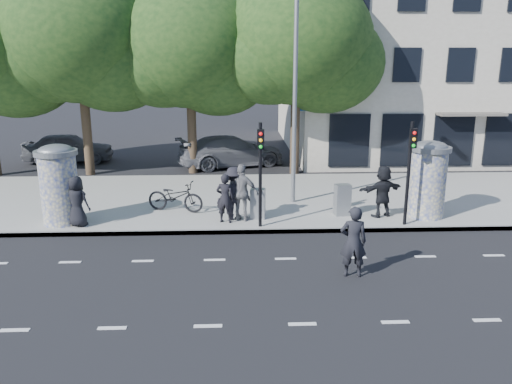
{
  "coord_description": "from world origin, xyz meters",
  "views": [
    {
      "loc": [
        -1.38,
        -11.66,
        5.43
      ],
      "look_at": [
        -0.75,
        3.5,
        1.41
      ],
      "focal_mm": 35.0,
      "sensor_mm": 36.0,
      "label": 1
    }
  ],
  "objects_px": {
    "street_lamp": "(295,78)",
    "ped_b": "(225,198)",
    "traffic_pole_near": "(260,164)",
    "ped_f": "(383,191)",
    "ped_a": "(77,201)",
    "car_right": "(231,151)",
    "cabinet_right": "(342,200)",
    "ped_d": "(234,193)",
    "cabinet_left": "(258,204)",
    "ped_e": "(242,193)",
    "ad_column_left": "(59,182)",
    "bicycle": "(175,197)",
    "ad_column_right": "(428,177)",
    "man_road": "(353,242)",
    "car_left": "(69,148)",
    "traffic_pole_far": "(410,163)"
  },
  "relations": [
    {
      "from": "ad_column_left",
      "to": "traffic_pole_near",
      "type": "relative_size",
      "value": 0.78
    },
    {
      "from": "ped_e",
      "to": "car_right",
      "type": "height_order",
      "value": "ped_e"
    },
    {
      "from": "ped_a",
      "to": "ped_b",
      "type": "xyz_separation_m",
      "value": [
        4.8,
        0.19,
        -0.01
      ]
    },
    {
      "from": "street_lamp",
      "to": "ped_b",
      "type": "bearing_deg",
      "value": -137.8
    },
    {
      "from": "man_road",
      "to": "car_left",
      "type": "distance_m",
      "value": 19.63
    },
    {
      "from": "ad_column_left",
      "to": "bicycle",
      "type": "distance_m",
      "value": 3.91
    },
    {
      "from": "ad_column_left",
      "to": "cabinet_left",
      "type": "bearing_deg",
      "value": 1.95
    },
    {
      "from": "traffic_pole_near",
      "to": "cabinet_right",
      "type": "relative_size",
      "value": 3.09
    },
    {
      "from": "ad_column_right",
      "to": "cabinet_right",
      "type": "bearing_deg",
      "value": 174.81
    },
    {
      "from": "street_lamp",
      "to": "cabinet_right",
      "type": "xyz_separation_m",
      "value": [
        1.53,
        -1.67,
        -4.09
      ]
    },
    {
      "from": "ped_d",
      "to": "cabinet_right",
      "type": "distance_m",
      "value": 3.81
    },
    {
      "from": "ped_a",
      "to": "ped_d",
      "type": "relative_size",
      "value": 0.92
    },
    {
      "from": "ped_b",
      "to": "ped_e",
      "type": "height_order",
      "value": "ped_e"
    },
    {
      "from": "ad_column_left",
      "to": "bicycle",
      "type": "relative_size",
      "value": 1.27
    },
    {
      "from": "ped_a",
      "to": "traffic_pole_near",
      "type": "bearing_deg",
      "value": -164.53
    },
    {
      "from": "ad_column_left",
      "to": "ad_column_right",
      "type": "distance_m",
      "value": 12.4
    },
    {
      "from": "ped_f",
      "to": "bicycle",
      "type": "bearing_deg",
      "value": -26.81
    },
    {
      "from": "man_road",
      "to": "cabinet_left",
      "type": "relative_size",
      "value": 1.81
    },
    {
      "from": "ped_a",
      "to": "car_right",
      "type": "bearing_deg",
      "value": -97.46
    },
    {
      "from": "traffic_pole_far",
      "to": "ped_a",
      "type": "distance_m",
      "value": 10.82
    },
    {
      "from": "ped_f",
      "to": "cabinet_right",
      "type": "distance_m",
      "value": 1.41
    },
    {
      "from": "ped_a",
      "to": "man_road",
      "type": "bearing_deg",
      "value": 172.98
    },
    {
      "from": "ad_column_right",
      "to": "ped_f",
      "type": "relative_size",
      "value": 1.47
    },
    {
      "from": "traffic_pole_near",
      "to": "ped_f",
      "type": "relative_size",
      "value": 1.88
    },
    {
      "from": "traffic_pole_near",
      "to": "ped_a",
      "type": "distance_m",
      "value": 6.08
    },
    {
      "from": "ad_column_right",
      "to": "cabinet_left",
      "type": "relative_size",
      "value": 2.55
    },
    {
      "from": "ad_column_right",
      "to": "traffic_pole_far",
      "type": "xyz_separation_m",
      "value": [
        -1.0,
        -0.91,
        0.69
      ]
    },
    {
      "from": "ped_f",
      "to": "ped_e",
      "type": "bearing_deg",
      "value": -16.69
    },
    {
      "from": "cabinet_right",
      "to": "car_right",
      "type": "relative_size",
      "value": 0.2
    },
    {
      "from": "car_left",
      "to": "cabinet_left",
      "type": "bearing_deg",
      "value": -143.33
    },
    {
      "from": "ad_column_right",
      "to": "ped_d",
      "type": "relative_size",
      "value": 1.46
    },
    {
      "from": "cabinet_left",
      "to": "car_left",
      "type": "height_order",
      "value": "car_left"
    },
    {
      "from": "ped_d",
      "to": "car_right",
      "type": "relative_size",
      "value": 0.33
    },
    {
      "from": "cabinet_left",
      "to": "cabinet_right",
      "type": "height_order",
      "value": "cabinet_right"
    },
    {
      "from": "cabinet_left",
      "to": "car_left",
      "type": "distance_m",
      "value": 14.73
    },
    {
      "from": "ped_e",
      "to": "cabinet_right",
      "type": "relative_size",
      "value": 1.77
    },
    {
      "from": "ad_column_right",
      "to": "car_right",
      "type": "bearing_deg",
      "value": 125.69
    },
    {
      "from": "traffic_pole_far",
      "to": "street_lamp",
      "type": "xyz_separation_m",
      "value": [
        -3.4,
        2.84,
        2.56
      ]
    },
    {
      "from": "ped_b",
      "to": "ped_d",
      "type": "relative_size",
      "value": 0.91
    },
    {
      "from": "street_lamp",
      "to": "ped_d",
      "type": "bearing_deg",
      "value": -138.63
    },
    {
      "from": "traffic_pole_far",
      "to": "cabinet_left",
      "type": "distance_m",
      "value": 5.17
    },
    {
      "from": "ad_column_left",
      "to": "cabinet_right",
      "type": "xyz_separation_m",
      "value": [
        9.53,
        0.46,
        -0.84
      ]
    },
    {
      "from": "ped_e",
      "to": "man_road",
      "type": "bearing_deg",
      "value": 143.28
    },
    {
      "from": "ped_a",
      "to": "ped_d",
      "type": "height_order",
      "value": "ped_d"
    },
    {
      "from": "cabinet_right",
      "to": "car_left",
      "type": "bearing_deg",
      "value": 131.51
    },
    {
      "from": "ped_f",
      "to": "ped_a",
      "type": "bearing_deg",
      "value": -16.18
    },
    {
      "from": "ped_d",
      "to": "ped_f",
      "type": "distance_m",
      "value": 5.13
    },
    {
      "from": "car_right",
      "to": "ped_d",
      "type": "bearing_deg",
      "value": 161.06
    },
    {
      "from": "traffic_pole_far",
      "to": "car_right",
      "type": "distance_m",
      "value": 11.98
    },
    {
      "from": "ad_column_left",
      "to": "ped_f",
      "type": "distance_m",
      "value": 10.89
    }
  ]
}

